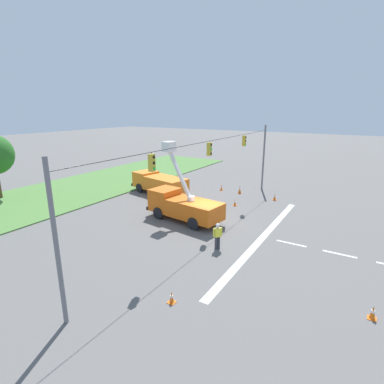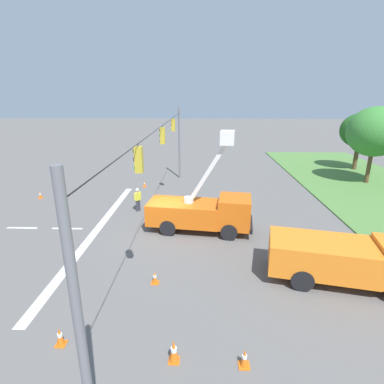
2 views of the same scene
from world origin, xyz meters
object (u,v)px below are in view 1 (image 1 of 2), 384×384
Objects in this scene: road_worker at (218,235)px; traffic_cone_mid_right at (221,187)px; traffic_cone_near_bucket at (235,202)px; traffic_cone_foreground_right at (275,197)px; traffic_cone_foreground_left at (240,190)px; traffic_cone_lane_edge_a at (172,298)px; utility_truck_support_near at (159,183)px; traffic_cone_mid_left at (373,313)px; utility_truck_bucket_lift at (182,204)px.

road_worker is 2.68× the size of traffic_cone_mid_right.
traffic_cone_near_bucket is at bearing -141.01° from traffic_cone_mid_right.
traffic_cone_near_bucket is at bearing 16.19° from road_worker.
traffic_cone_foreground_right reaches higher than traffic_cone_near_bucket.
traffic_cone_foreground_left is 20.04m from traffic_cone_lane_edge_a.
utility_truck_support_near is 11.02× the size of traffic_cone_mid_left.
utility_truck_bucket_lift is 5.84m from road_worker.
traffic_cone_mid_left is at bearing -150.29° from traffic_cone_foreground_right.
utility_truck_support_near is at bearing 132.52° from traffic_cone_mid_right.
utility_truck_support_near is 10.16× the size of traffic_cone_foreground_right.
road_worker is at bearing 179.54° from traffic_cone_foreground_right.
utility_truck_support_near is 11.41× the size of traffic_cone_near_bucket.
traffic_cone_mid_left is 21.95m from traffic_cone_mid_right.
traffic_cone_mid_right is 5.59m from traffic_cone_near_bucket.
traffic_cone_foreground_left is at bearing 16.32° from road_worker.
traffic_cone_mid_right is (16.02, 15.00, 0.01)m from traffic_cone_mid_left.
road_worker is 2.53× the size of traffic_cone_foreground_right.
traffic_cone_foreground_right is at bearing -70.36° from utility_truck_support_near.
traffic_cone_foreground_left is 1.28× the size of traffic_cone_mid_left.
traffic_cone_foreground_left is at bearing 38.71° from traffic_cone_mid_left.
road_worker reaches higher than traffic_cone_mid_left.
road_worker is at bearing -163.68° from traffic_cone_foreground_left.
utility_truck_bucket_lift is 3.85× the size of road_worker.
traffic_cone_lane_edge_a is at bearing -149.91° from utility_truck_bucket_lift.
traffic_cone_foreground_right is at bearing -96.10° from traffic_cone_mid_right.
traffic_cone_mid_right is (0.12, 2.26, -0.09)m from traffic_cone_foreground_left.
traffic_cone_foreground_left reaches higher than traffic_cone_foreground_right.
traffic_cone_mid_left is at bearing -136.87° from traffic_cone_mid_right.
utility_truck_bucket_lift is at bearing 66.67° from traffic_cone_mid_left.
utility_truck_bucket_lift reaches higher than traffic_cone_mid_right.
traffic_cone_foreground_right is 1.08× the size of traffic_cone_mid_left.
traffic_cone_mid_right is at bearing 7.44° from utility_truck_bucket_lift.
utility_truck_support_near is at bearing 50.37° from utility_truck_bucket_lift.
traffic_cone_mid_right is (13.39, 6.14, -0.68)m from road_worker.
road_worker is at bearing -163.81° from traffic_cone_near_bucket.
traffic_cone_foreground_left is (10.00, -0.94, -0.95)m from utility_truck_bucket_lift.
traffic_cone_foreground_right is 18.97m from traffic_cone_lane_edge_a.
traffic_cone_foreground_left is (4.62, -7.43, -0.81)m from utility_truck_support_near.
road_worker is 2.75× the size of traffic_cone_mid_left.
utility_truck_support_near reaches higher than traffic_cone_mid_left.
traffic_cone_mid_left is (-15.90, -12.75, -0.10)m from traffic_cone_foreground_left.
traffic_cone_foreground_left is 1.42× the size of traffic_cone_lane_edge_a.
utility_truck_bucket_lift is 14.94m from traffic_cone_mid_left.
traffic_cone_foreground_right is at bearing -36.58° from traffic_cone_near_bucket.
road_worker is 12.74m from traffic_cone_foreground_right.
road_worker is 2.14× the size of traffic_cone_foreground_left.
traffic_cone_near_bucket is (11.67, 11.49, -0.01)m from traffic_cone_mid_left.
traffic_cone_mid_left is 16.38m from traffic_cone_near_bucket.
traffic_cone_near_bucket is at bearing 12.24° from traffic_cone_lane_edge_a.
traffic_cone_near_bucket is (0.40, -8.69, -0.92)m from utility_truck_support_near.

